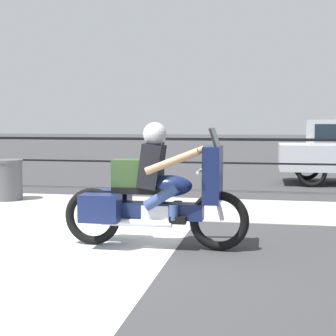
% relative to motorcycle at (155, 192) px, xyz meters
% --- Properties ---
extents(ground_plane, '(120.00, 120.00, 0.00)m').
position_rel_motorcycle_xyz_m(ground_plane, '(-0.91, -0.44, -0.69)').
color(ground_plane, '#38383A').
extents(sidewalk_band, '(44.00, 2.40, 0.01)m').
position_rel_motorcycle_xyz_m(sidewalk_band, '(-0.91, 2.96, -0.68)').
color(sidewalk_band, '#B7B2A8').
rests_on(sidewalk_band, ground).
extents(crosswalk_band, '(3.42, 6.00, 0.01)m').
position_rel_motorcycle_xyz_m(crosswalk_band, '(-1.44, -0.64, -0.68)').
color(crosswalk_band, silver).
rests_on(crosswalk_band, ground).
extents(fence_railing, '(36.00, 0.05, 1.21)m').
position_rel_motorcycle_xyz_m(fence_railing, '(-0.91, 5.07, 0.26)').
color(fence_railing, black).
rests_on(fence_railing, ground).
extents(motorcycle, '(2.32, 0.76, 1.55)m').
position_rel_motorcycle_xyz_m(motorcycle, '(0.00, 0.00, 0.00)').
color(motorcycle, black).
rests_on(motorcycle, ground).
extents(trash_bin, '(0.62, 0.62, 0.81)m').
position_rel_motorcycle_xyz_m(trash_bin, '(-3.70, 3.23, -0.28)').
color(trash_bin, '#515156').
rests_on(trash_bin, ground).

